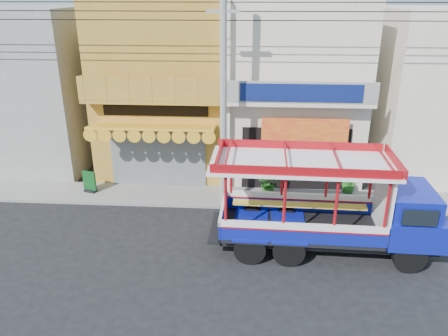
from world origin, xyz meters
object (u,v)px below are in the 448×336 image
Objects in this scene: green_sign at (90,183)px; potted_plant_c at (349,181)px; songthaew_truck at (343,207)px; utility_pole at (227,85)px; potted_plant_a at (268,184)px.

potted_plant_c is (11.21, 0.68, 0.12)m from green_sign.
songthaew_truck is 4.78m from potted_plant_c.
songthaew_truck reaches higher than green_sign.
potted_plant_c is at bearing 3.49° from green_sign.
potted_plant_c is (5.19, 1.40, -4.39)m from utility_pole.
utility_pole is 3.70× the size of songthaew_truck.
songthaew_truck is 4.76m from potted_plant_a.
potted_plant_a is 0.96× the size of potted_plant_c.
utility_pole is 26.57× the size of potted_plant_c.
potted_plant_a is at bearing -86.31° from potted_plant_c.
green_sign is 0.91× the size of potted_plant_c.
songthaew_truck is 10.81m from green_sign.
green_sign is at bearing 173.21° from utility_pole.
songthaew_truck is at bearing -106.86° from potted_plant_a.
utility_pole is 7.56m from green_sign.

